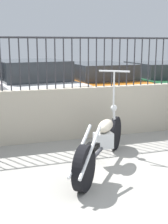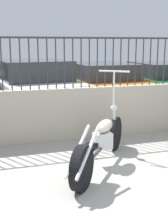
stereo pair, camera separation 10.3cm
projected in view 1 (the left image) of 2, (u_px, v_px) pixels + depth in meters
name	position (u px, v px, depth m)	size (l,w,h in m)	color
low_wall	(100.00, 111.00, 6.27)	(8.50, 0.18, 1.01)	#B2A893
fence_railing	(100.00, 56.00, 6.03)	(8.50, 0.04, 0.96)	#2D2D33
motorcycle_dark_grey	(100.00, 145.00, 4.61)	(1.53, 1.94, 1.42)	black
car_white	(30.00, 86.00, 8.41)	(2.28, 4.13, 1.42)	black
car_orange	(96.00, 85.00, 9.03)	(1.87, 4.39, 1.31)	black
car_green	(157.00, 83.00, 9.63)	(1.97, 4.04, 1.29)	black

